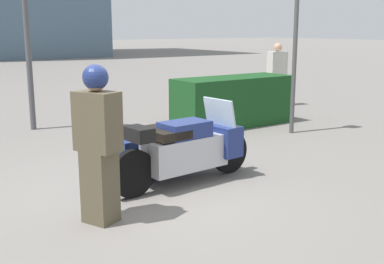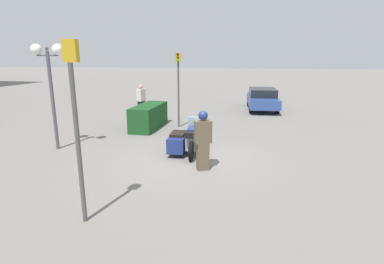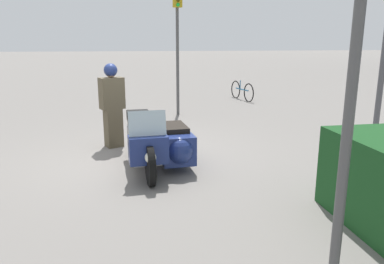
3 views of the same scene
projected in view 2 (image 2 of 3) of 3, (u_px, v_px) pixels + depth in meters
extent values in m
plane|color=slate|center=(189.00, 160.00, 9.75)|extent=(160.00, 160.00, 0.00)
cylinder|color=black|center=(197.00, 137.00, 11.24)|extent=(0.64, 0.15, 0.64)
cylinder|color=black|center=(191.00, 151.00, 9.58)|extent=(0.64, 0.15, 0.64)
cylinder|color=black|center=(178.00, 146.00, 10.34)|extent=(0.50, 0.14, 0.50)
cube|color=#B7B7BC|center=(194.00, 140.00, 10.38)|extent=(1.25, 0.55, 0.45)
cube|color=navy|center=(194.00, 131.00, 10.30)|extent=(0.69, 0.48, 0.24)
cube|color=black|center=(193.00, 134.00, 10.04)|extent=(0.52, 0.47, 0.12)
cube|color=navy|center=(197.00, 133.00, 11.01)|extent=(0.37, 0.64, 0.44)
cube|color=silver|center=(197.00, 122.00, 10.87)|extent=(0.16, 0.60, 0.40)
sphere|color=white|center=(197.00, 133.00, 11.24)|extent=(0.18, 0.18, 0.18)
cube|color=navy|center=(178.00, 142.00, 10.35)|extent=(1.41, 0.66, 0.50)
sphere|color=navy|center=(181.00, 137.00, 10.91)|extent=(0.48, 0.48, 0.48)
cube|color=black|center=(178.00, 134.00, 10.28)|extent=(0.79, 0.53, 0.09)
cube|color=black|center=(192.00, 135.00, 9.56)|extent=(0.27, 0.43, 0.18)
cube|color=brown|center=(203.00, 156.00, 8.82)|extent=(0.40, 0.42, 0.82)
cube|color=brown|center=(203.00, 132.00, 8.64)|extent=(0.46, 0.56, 0.65)
sphere|color=tan|center=(203.00, 117.00, 8.53)|extent=(0.22, 0.22, 0.22)
sphere|color=navy|center=(203.00, 116.00, 8.53)|extent=(0.28, 0.28, 0.28)
cube|color=#19471E|center=(149.00, 117.00, 13.98)|extent=(2.77, 0.98, 1.09)
cylinder|color=#4C4C51|center=(53.00, 102.00, 10.50)|extent=(0.12, 0.12, 3.45)
cylinder|color=#4C4C51|center=(47.00, 55.00, 10.12)|extent=(0.05, 0.83, 0.05)
sphere|color=white|center=(36.00, 50.00, 10.15)|extent=(0.38, 0.38, 0.38)
sphere|color=white|center=(58.00, 49.00, 9.99)|extent=(0.38, 0.38, 0.38)
sphere|color=#4C4C51|center=(47.00, 48.00, 10.06)|extent=(0.12, 0.12, 0.12)
cylinder|color=#4C4C4C|center=(179.00, 95.00, 13.95)|extent=(0.09, 0.09, 3.03)
cube|color=#B79319|center=(178.00, 57.00, 13.48)|extent=(0.18, 0.28, 0.40)
sphere|color=#410707|center=(178.00, 54.00, 13.38)|extent=(0.11, 0.11, 0.11)
sphere|color=#462D06|center=(178.00, 57.00, 13.41)|extent=(0.11, 0.11, 0.11)
sphere|color=green|center=(178.00, 60.00, 13.44)|extent=(0.11, 0.11, 0.11)
cylinder|color=#4C4C4C|center=(78.00, 147.00, 5.73)|extent=(0.09, 0.09, 3.16)
cube|color=#B79319|center=(71.00, 51.00, 5.35)|extent=(0.16, 0.27, 0.40)
sphere|color=#410707|center=(72.00, 43.00, 5.38)|extent=(0.11, 0.11, 0.11)
sphere|color=#462D06|center=(73.00, 51.00, 5.42)|extent=(0.11, 0.11, 0.11)
sphere|color=green|center=(73.00, 58.00, 5.45)|extent=(0.11, 0.11, 0.11)
cube|color=#2D478C|center=(262.00, 100.00, 18.90)|extent=(4.57, 2.04, 0.55)
cube|color=black|center=(263.00, 92.00, 18.77)|extent=(2.43, 1.75, 0.47)
cylinder|color=black|center=(249.00, 101.00, 20.39)|extent=(0.62, 0.25, 0.61)
cylinder|color=black|center=(271.00, 102.00, 20.20)|extent=(0.62, 0.25, 0.61)
cylinder|color=black|center=(251.00, 108.00, 17.73)|extent=(0.62, 0.25, 0.61)
cylinder|color=black|center=(277.00, 109.00, 17.54)|extent=(0.62, 0.25, 0.61)
cube|color=#2D2D33|center=(142.00, 108.00, 16.94)|extent=(0.40, 0.36, 0.85)
cube|color=beige|center=(141.00, 95.00, 16.75)|extent=(0.54, 0.39, 0.67)
sphere|color=tan|center=(141.00, 87.00, 16.64)|extent=(0.23, 0.23, 0.23)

